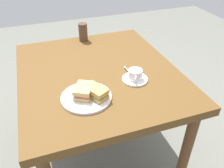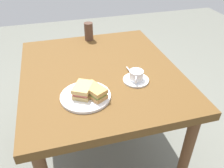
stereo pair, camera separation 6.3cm
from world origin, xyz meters
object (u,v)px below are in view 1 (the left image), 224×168
Objects in this scene: dining_table at (98,83)px; coffee_saucer at (135,79)px; sandwich_front at (84,91)px; sandwich_back at (96,92)px; coffee_cup at (135,74)px; drinking_glass at (83,32)px; spoon at (129,72)px; sandwich_plate at (86,97)px.

dining_table is 7.23× the size of coffee_saucer.
dining_table is 7.59× the size of sandwich_front.
sandwich_front is at bearing 63.00° from sandwich_back.
sandwich_back is at bearing 109.55° from coffee_cup.
sandwich_back is (-0.03, -0.05, -0.00)m from sandwich_front.
coffee_saucer is 1.12× the size of drinking_glass.
sandwich_back is (-0.26, 0.08, 0.13)m from dining_table.
coffee_cup reaches higher than spoon.
sandwich_back is 1.09× the size of drinking_glass.
drinking_glass is (0.61, 0.14, 0.06)m from coffee_saucer.
coffee_saucer is at bearing -176.66° from spoon.
dining_table is 10.48× the size of coffee_cup.
sandwich_front is 0.06m from sandwich_back.
dining_table is 0.21m from spoon.
sandwich_front is 0.31m from coffee_cup.
sandwich_back is at bearing 171.42° from drinking_glass.
sandwich_front is at bearing 101.59° from coffee_cup.
sandwich_front is at bearing 166.78° from drinking_glass.
dining_table is 0.30m from sandwich_front.
drinking_glass is at bearing 14.69° from spoon.
sandwich_back is 1.42× the size of coffee_cup.
spoon is at bearing -165.31° from drinking_glass.
coffee_cup reaches higher than sandwich_plate.
dining_table is 10.51× the size of spoon.
sandwich_back is 0.71m from drinking_glass.
spoon is at bearing 2.78° from coffee_cup.
drinking_glass is at bearing -8.58° from sandwich_back.
drinking_glass is at bearing -2.66° from dining_table.
sandwich_back is at bearing 109.82° from coffee_saucer.
drinking_glass is at bearing -12.40° from sandwich_plate.
sandwich_front is 0.33m from spoon.
sandwich_front is 0.95× the size of coffee_saucer.
dining_table is 0.27m from coffee_cup.
sandwich_back reaches higher than sandwich_plate.
sandwich_front is 1.38× the size of spoon.
coffee_cup reaches higher than coffee_saucer.
sandwich_front is at bearing 46.07° from sandwich_plate.
spoon is (0.08, 0.00, -0.03)m from coffee_cup.
sandwich_plate is at bearing 103.40° from coffee_cup.
drinking_glass is (0.54, 0.14, 0.05)m from spoon.
drinking_glass is (0.70, -0.11, 0.02)m from sandwich_back.
sandwich_front is (-0.23, 0.14, 0.13)m from dining_table.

